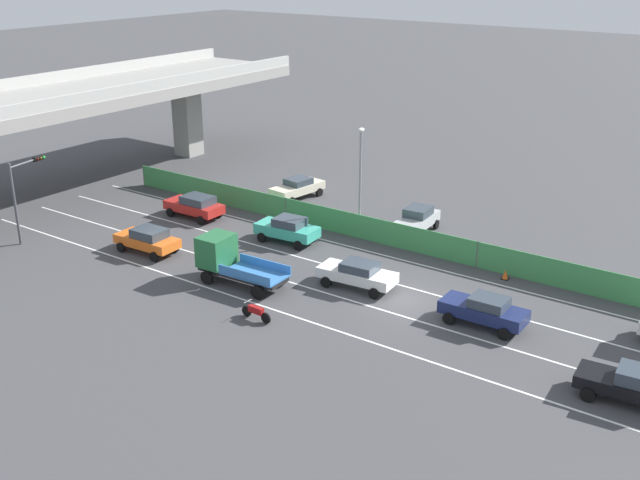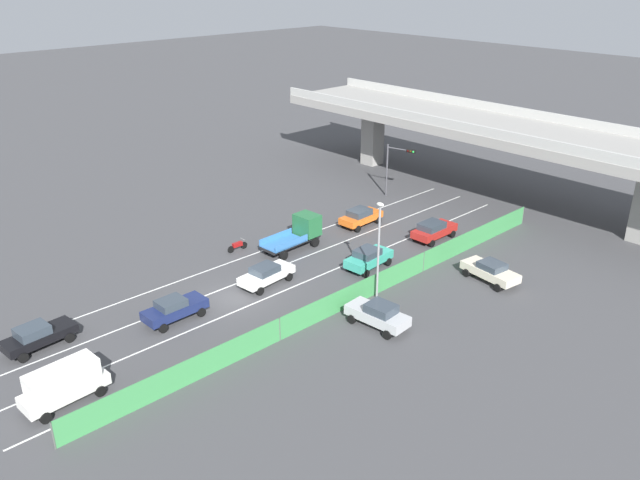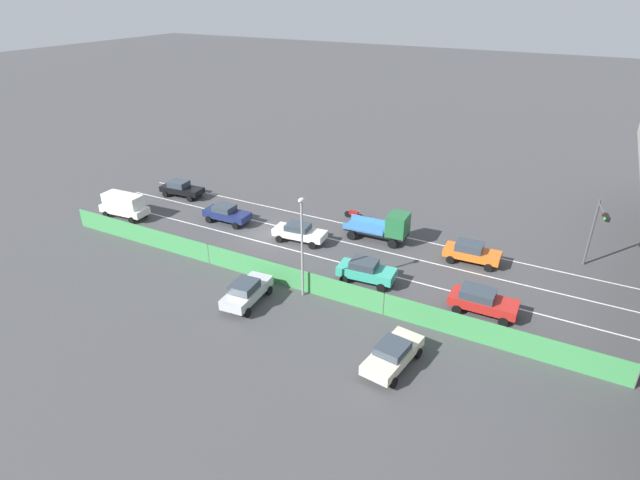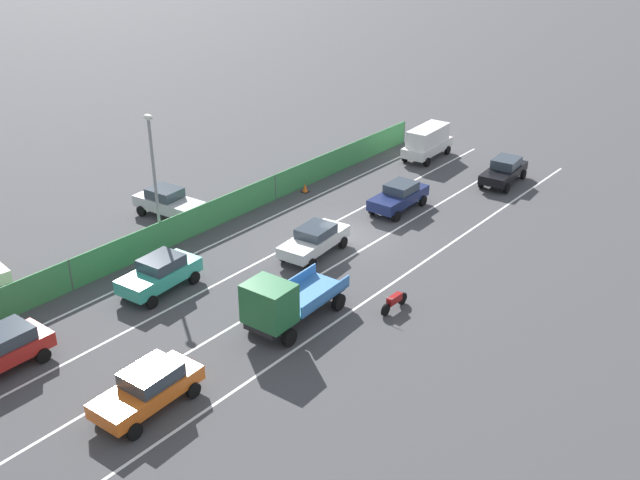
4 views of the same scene
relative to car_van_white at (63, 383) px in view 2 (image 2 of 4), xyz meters
The scene contains 21 objects.
ground_plane 14.47m from the car_van_white, 103.86° to the left, with size 300.00×300.00×0.00m, color #424244.
lane_line_left_edge 21.95m from the car_van_white, 112.92° to the left, with size 0.14×48.39×0.01m, color silver.
lane_line_mid_left 20.87m from the car_van_white, 104.30° to the left, with size 0.14×48.39×0.01m, color silver.
lane_line_mid_right 20.30m from the car_van_white, 94.98° to the left, with size 0.14×48.39×0.01m, color silver.
lane_line_right_edge 20.29m from the car_van_white, 85.39° to the left, with size 0.14×48.39×0.01m, color silver.
elevated_overpass 46.84m from the car_van_white, 94.26° to the left, with size 50.06×10.23×8.58m.
green_fence 20.45m from the car_van_white, 80.77° to the left, with size 0.10×44.49×1.67m.
car_van_white is the anchor object (origin of this frame).
car_taxi_orange 31.68m from the car_van_white, 102.29° to the left, with size 2.17×4.39×1.65m.
car_taxi_teal 24.81m from the car_van_white, 90.16° to the left, with size 2.29×4.36×1.72m.
car_hatchback_white 17.46m from the car_van_white, 101.44° to the left, with size 2.30×4.68×1.58m.
car_sedan_navy 9.91m from the car_van_white, 111.54° to the left, with size 2.01×4.48×1.65m.
car_sedan_red 33.26m from the car_van_white, 90.17° to the left, with size 2.11×4.45×1.68m.
car_sedan_black 6.68m from the car_van_white, behind, with size 2.26×4.63×1.64m.
flatbed_truck_blue 24.80m from the car_van_white, 106.57° to the left, with size 2.51×5.53×2.67m.
motorcycle 21.68m from the car_van_white, 117.47° to the left, with size 0.60×1.95×0.93m.
parked_wagon_silver 19.81m from the car_van_white, 70.97° to the left, with size 4.52×2.27×1.75m.
parked_sedan_cream 31.00m from the car_van_white, 75.33° to the left, with size 4.73×2.49×1.59m.
traffic_light 40.41m from the car_van_white, 103.78° to the left, with size 3.17×0.91×5.51m.
street_lamp 22.17m from the car_van_white, 80.21° to the left, with size 0.60×0.36×7.43m.
traffic_cone 11.01m from the car_van_white, 76.14° to the left, with size 0.47×0.47×0.58m.
Camera 2 is at (34.60, -23.83, 22.72)m, focal length 36.20 mm.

